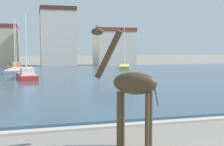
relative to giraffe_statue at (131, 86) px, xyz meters
name	(u,v)px	position (x,y,z in m)	size (l,w,h in m)	color
harbor_water	(82,77)	(2.34, 26.00, -2.23)	(77.21, 45.39, 0.26)	#334C60
quay_edge_coping	(156,123)	(2.34, 3.06, -2.30)	(77.21, 0.50, 0.12)	#ADA89E
giraffe_statue	(131,86)	(0.00, 0.00, 0.00)	(2.30, 1.94, 4.62)	#42331E
sailboat_yellow	(124,67)	(11.96, 39.34, -1.93)	(3.69, 6.94, 8.06)	gold
sailboat_red	(26,76)	(-4.33, 25.05, -1.81)	(2.65, 6.76, 7.75)	red
sailboat_grey	(15,72)	(-6.07, 33.67, -1.94)	(2.52, 6.44, 7.95)	#939399
sailboat_orange	(16,68)	(-6.29, 40.61, -1.89)	(3.73, 8.97, 8.50)	orange
townhouse_tall_gabled	(3,46)	(-9.68, 54.56, 1.96)	(6.13, 6.87, 8.61)	#C6B293
townhouse_narrow_midrow	(58,37)	(1.34, 51.54, 3.64)	(7.06, 7.78, 11.97)	beige
townhouse_wide_warehouse	(114,47)	(13.27, 51.15, 1.66)	(8.17, 7.02, 8.02)	beige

